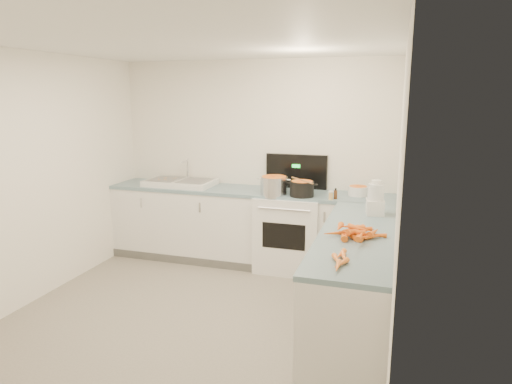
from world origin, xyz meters
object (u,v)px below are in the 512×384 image
(mixing_bowl, at_px, (358,191))
(steel_pot, at_px, (274,186))
(black_pot, at_px, (302,190))
(stove, at_px, (290,230))
(extract_bottle, at_px, (336,195))
(spice_jar, at_px, (331,196))
(sink, at_px, (181,182))
(food_processor, at_px, (375,200))

(mixing_bowl, bearing_deg, steel_pot, -165.80)
(black_pot, bearing_deg, mixing_bowl, 21.57)
(stove, height_order, steel_pot, stove)
(extract_bottle, height_order, spice_jar, extract_bottle)
(mixing_bowl, xyz_separation_m, extract_bottle, (-0.22, -0.26, -0.01))
(sink, height_order, steel_pot, sink)
(mixing_bowl, height_order, spice_jar, mixing_bowl)
(steel_pot, relative_size, food_processor, 0.94)
(mixing_bowl, xyz_separation_m, food_processor, (0.23, -0.82, 0.09))
(food_processor, bearing_deg, black_pot, 145.33)
(food_processor, bearing_deg, sink, 162.91)
(extract_bottle, xyz_separation_m, spice_jar, (-0.04, -0.05, -0.01))
(steel_pot, bearing_deg, spice_jar, -6.35)
(stove, xyz_separation_m, steel_pot, (-0.17, -0.15, 0.56))
(steel_pot, height_order, extract_bottle, steel_pot)
(steel_pot, relative_size, extract_bottle, 3.27)
(extract_bottle, bearing_deg, mixing_bowl, 49.23)
(extract_bottle, bearing_deg, sink, 174.55)
(stove, xyz_separation_m, spice_jar, (0.50, -0.23, 0.51))
(sink, xyz_separation_m, black_pot, (1.61, -0.17, 0.04))
(stove, height_order, mixing_bowl, stove)
(steel_pot, bearing_deg, food_processor, -26.51)
(food_processor, bearing_deg, spice_jar, 134.41)
(steel_pot, relative_size, mixing_bowl, 1.36)
(spice_jar, bearing_deg, mixing_bowl, 49.56)
(stove, distance_m, sink, 1.54)
(steel_pot, height_order, black_pot, steel_pot)
(spice_jar, bearing_deg, extract_bottle, 51.15)
(stove, height_order, spice_jar, stove)
(steel_pot, height_order, mixing_bowl, steel_pot)
(stove, height_order, food_processor, stove)
(sink, bearing_deg, steel_pot, -7.57)
(sink, distance_m, spice_jar, 1.97)
(food_processor, bearing_deg, mixing_bowl, 105.82)
(black_pot, bearing_deg, sink, 173.86)
(sink, relative_size, spice_jar, 10.55)
(sink, relative_size, black_pot, 3.16)
(sink, distance_m, black_pot, 1.62)
(spice_jar, bearing_deg, stove, 155.54)
(stove, relative_size, sink, 1.58)
(sink, distance_m, extract_bottle, 2.01)
(stove, xyz_separation_m, black_pot, (0.16, -0.16, 0.54))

